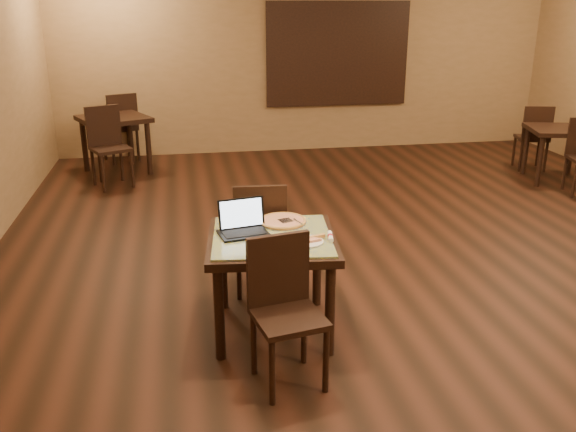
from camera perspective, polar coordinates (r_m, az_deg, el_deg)
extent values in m
plane|color=black|center=(5.81, 11.76, -4.94)|extent=(10.00, 10.00, 0.00)
cube|color=#95724B|center=(10.14, 1.78, 14.59)|extent=(8.00, 0.02, 3.00)
cube|color=#26548E|center=(10.22, 4.66, 14.85)|extent=(2.20, 0.04, 1.50)
cube|color=black|center=(10.20, 4.70, 14.84)|extent=(2.34, 0.02, 1.64)
cylinder|color=black|center=(4.22, -6.46, -8.99)|extent=(0.07, 0.07, 0.71)
cylinder|color=black|center=(4.90, -6.14, -4.77)|extent=(0.07, 0.07, 0.71)
cylinder|color=black|center=(4.25, 3.94, -8.68)|extent=(0.07, 0.07, 0.71)
cylinder|color=black|center=(4.93, 2.74, -4.53)|extent=(0.07, 0.07, 0.71)
cube|color=black|center=(4.41, -1.52, -2.35)|extent=(1.01, 1.01, 0.06)
cube|color=navy|center=(4.40, -1.52, -1.92)|extent=(0.92, 0.92, 0.02)
cylinder|color=black|center=(3.82, -1.50, -14.46)|extent=(0.04, 0.04, 0.45)
cylinder|color=black|center=(4.11, -3.23, -11.83)|extent=(0.04, 0.04, 0.45)
cylinder|color=black|center=(3.94, 3.57, -13.38)|extent=(0.04, 0.04, 0.45)
cylinder|color=black|center=(4.22, 1.49, -10.93)|extent=(0.04, 0.04, 0.45)
cube|color=black|center=(3.89, 0.08, -9.56)|extent=(0.49, 0.49, 0.04)
cube|color=black|center=(3.94, -0.92, -5.00)|extent=(0.42, 0.12, 0.48)
cylinder|color=black|center=(5.42, -0.78, -3.68)|extent=(0.04, 0.04, 0.46)
cylinder|color=black|center=(5.08, -0.45, -5.30)|extent=(0.04, 0.04, 0.46)
cylinder|color=black|center=(5.41, -4.67, -3.81)|extent=(0.04, 0.04, 0.46)
cylinder|color=black|center=(5.07, -4.60, -5.44)|extent=(0.04, 0.04, 0.46)
cube|color=black|center=(5.14, -2.67, -1.99)|extent=(0.46, 0.46, 0.04)
cube|color=black|center=(4.87, -2.61, 0.08)|extent=(0.43, 0.08, 0.49)
cube|color=black|center=(4.42, -4.19, -1.64)|extent=(0.38, 0.30, 0.02)
cube|color=black|center=(4.49, -4.39, 0.25)|extent=(0.35, 0.12, 0.23)
cube|color=silver|center=(4.48, -4.38, 0.26)|extent=(0.32, 0.09, 0.20)
cylinder|color=white|center=(4.26, 1.77, -2.41)|extent=(0.24, 0.24, 0.01)
cylinder|color=silver|center=(4.63, -0.50, -0.63)|extent=(0.35, 0.35, 0.01)
cylinder|color=beige|center=(4.63, -0.50, -0.48)|extent=(0.35, 0.35, 0.02)
torus|color=#C3823E|center=(4.63, -0.50, -0.43)|extent=(0.36, 0.36, 0.02)
cube|color=silver|center=(4.61, -0.22, -0.43)|extent=(0.16, 0.25, 0.01)
cylinder|color=white|center=(4.33, 3.99, -1.93)|extent=(0.06, 0.16, 0.03)
cylinder|color=red|center=(4.33, 3.99, -1.93)|extent=(0.04, 0.03, 0.04)
cylinder|color=black|center=(8.80, 22.50, 4.77)|extent=(0.07, 0.07, 0.70)
cylinder|color=black|center=(9.39, 21.35, 5.76)|extent=(0.07, 0.07, 0.70)
cylinder|color=black|center=(9.59, 24.95, 5.55)|extent=(0.07, 0.07, 0.70)
cube|color=black|center=(9.12, 24.09, 7.36)|extent=(0.95, 0.95, 0.06)
cylinder|color=black|center=(8.49, 25.23, 3.00)|extent=(0.04, 0.04, 0.44)
cylinder|color=black|center=(8.81, 24.45, 3.66)|extent=(0.04, 0.04, 0.44)
cylinder|color=black|center=(9.97, 22.34, 5.61)|extent=(0.04, 0.04, 0.44)
cylinder|color=black|center=(9.64, 22.96, 5.10)|extent=(0.04, 0.04, 0.44)
cylinder|color=black|center=(9.86, 20.38, 5.72)|extent=(0.04, 0.04, 0.44)
cylinder|color=black|center=(9.53, 20.94, 5.20)|extent=(0.04, 0.04, 0.44)
cube|color=black|center=(9.70, 21.83, 6.79)|extent=(0.50, 0.50, 0.04)
cube|color=black|center=(9.47, 22.36, 8.04)|extent=(0.41, 0.14, 0.47)
cylinder|color=black|center=(8.72, -17.16, 5.53)|extent=(0.08, 0.08, 0.77)
cylinder|color=black|center=(9.38, -18.51, 6.31)|extent=(0.08, 0.08, 0.77)
cylinder|color=black|center=(8.95, -12.91, 6.24)|extent=(0.08, 0.08, 0.77)
cylinder|color=black|center=(9.59, -14.51, 6.97)|extent=(0.08, 0.08, 0.77)
cube|color=black|center=(9.08, -16.01, 8.73)|extent=(1.16, 1.16, 0.07)
cylinder|color=black|center=(8.26, -16.92, 3.78)|extent=(0.04, 0.04, 0.49)
cylinder|color=black|center=(8.63, -17.76, 4.34)|extent=(0.04, 0.04, 0.49)
cylinder|color=black|center=(8.38, -14.38, 4.24)|extent=(0.04, 0.04, 0.49)
cylinder|color=black|center=(8.74, -15.31, 4.77)|extent=(0.04, 0.04, 0.49)
cube|color=black|center=(8.44, -16.26, 6.04)|extent=(0.61, 0.61, 0.04)
cube|color=black|center=(8.57, -16.90, 8.13)|extent=(0.43, 0.23, 0.52)
cylinder|color=black|center=(10.12, -14.69, 6.76)|extent=(0.04, 0.04, 0.49)
cylinder|color=black|center=(9.76, -13.87, 6.38)|extent=(0.04, 0.04, 0.49)
cylinder|color=black|center=(9.99, -16.80, 6.42)|extent=(0.04, 0.04, 0.49)
cylinder|color=black|center=(9.63, -16.05, 6.02)|extent=(0.04, 0.04, 0.49)
cube|color=black|center=(9.82, -15.49, 7.92)|extent=(0.61, 0.61, 0.04)
cube|color=black|center=(9.58, -15.22, 9.40)|extent=(0.43, 0.23, 0.52)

